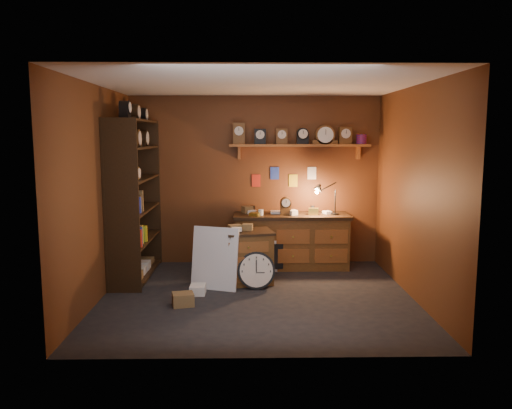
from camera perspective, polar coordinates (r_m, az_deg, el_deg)
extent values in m
plane|color=black|center=(6.58, 0.10, -10.49)|extent=(4.00, 4.00, 0.00)
cube|color=#5F3216|center=(8.07, -0.14, 2.75)|extent=(4.00, 0.02, 2.70)
cube|color=#5F3216|center=(4.50, 0.54, -1.35)|extent=(4.00, 0.02, 2.70)
cube|color=#5F3216|center=(6.56, -17.66, 1.18)|extent=(0.02, 3.60, 2.70)
cube|color=#5F3216|center=(6.63, 17.67, 1.25)|extent=(0.02, 3.60, 2.70)
cube|color=beige|center=(6.27, 0.11, 13.63)|extent=(4.00, 3.60, 0.02)
cube|color=brown|center=(7.93, 4.97, 6.75)|extent=(2.20, 0.30, 0.04)
cube|color=brown|center=(7.97, -1.94, 5.92)|extent=(0.04, 0.16, 0.20)
cube|color=brown|center=(8.16, 11.60, 5.81)|extent=(0.04, 0.16, 0.20)
cylinder|color=#B21419|center=(8.09, 11.96, 7.31)|extent=(0.16, 0.16, 0.15)
cube|color=#B42416|center=(8.06, 0.93, 2.74)|extent=(0.14, 0.01, 0.20)
cube|color=#1C329B|center=(8.07, 3.06, 3.59)|extent=(0.14, 0.01, 0.20)
cube|color=gold|center=(8.11, 5.18, 2.74)|extent=(0.14, 0.01, 0.20)
cube|color=silver|center=(8.13, 7.29, 3.57)|extent=(0.14, 0.01, 0.20)
cube|color=black|center=(7.51, -15.32, 0.55)|extent=(0.03, 1.60, 2.30)
cube|color=black|center=(6.71, -15.10, -0.30)|extent=(0.45, 0.03, 2.30)
cube|color=black|center=(8.22, -12.47, 1.25)|extent=(0.45, 0.03, 2.30)
cube|color=black|center=(7.67, -13.38, -7.62)|extent=(0.43, 1.54, 0.03)
cube|color=black|center=(7.56, -13.50, -3.96)|extent=(0.43, 1.54, 0.03)
cube|color=black|center=(7.48, -13.61, -0.59)|extent=(0.43, 1.54, 0.03)
cube|color=black|center=(7.43, -13.72, 2.85)|extent=(0.43, 1.54, 0.03)
cube|color=black|center=(7.40, -13.84, 6.32)|extent=(0.43, 1.54, 0.03)
cube|color=black|center=(7.41, -13.94, 9.26)|extent=(0.43, 1.54, 0.03)
cube|color=brown|center=(7.93, 4.05, -4.32)|extent=(1.75, 0.60, 0.80)
cube|color=black|center=(7.85, 4.08, -1.28)|extent=(1.81, 0.66, 0.05)
cube|color=brown|center=(7.63, 4.25, -4.80)|extent=(1.67, 0.02, 0.52)
cylinder|color=black|center=(7.88, 9.01, -1.06)|extent=(0.12, 0.12, 0.02)
cylinder|color=black|center=(7.86, 9.04, 0.31)|extent=(0.02, 0.02, 0.38)
cylinder|color=black|center=(7.78, 8.24, 2.03)|extent=(0.27, 0.09, 0.14)
cone|color=black|center=(7.73, 7.25, 1.71)|extent=(0.18, 0.14, 0.18)
cube|color=brown|center=(7.09, -0.84, -6.09)|extent=(0.70, 0.62, 0.72)
cube|color=black|center=(7.01, -0.85, -3.13)|extent=(0.75, 0.67, 0.03)
cube|color=brown|center=(6.84, -0.84, -6.62)|extent=(0.55, 0.12, 0.61)
cylinder|color=black|center=(6.85, 0.03, -7.55)|extent=(0.51, 0.17, 0.51)
cylinder|color=beige|center=(6.81, 0.04, -7.57)|extent=(0.45, 0.10, 0.44)
cube|color=black|center=(6.79, 0.04, -7.02)|extent=(0.01, 0.04, 0.16)
cube|color=black|center=(6.81, 0.51, -7.81)|extent=(0.12, 0.01, 0.01)
cube|color=silver|center=(6.94, -4.70, -9.52)|extent=(0.67, 0.37, 0.86)
cube|color=silver|center=(7.86, 1.60, -5.56)|extent=(0.55, 0.55, 0.49)
cube|color=black|center=(7.62, 1.68, -5.99)|extent=(0.40, 0.09, 0.39)
cube|color=brown|center=(6.29, -8.33, -10.68)|extent=(0.30, 0.27, 0.16)
cube|color=white|center=(6.71, -6.67, -9.63)|extent=(0.20, 0.24, 0.12)
cube|color=brown|center=(7.63, -6.18, -7.19)|extent=(0.29, 0.26, 0.19)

